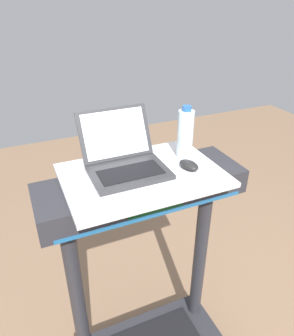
# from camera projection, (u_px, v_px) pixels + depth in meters

# --- Properties ---
(desk_board) EXTENTS (0.66, 0.46, 0.02)m
(desk_board) POSITION_uv_depth(u_px,v_px,m) (142.00, 175.00, 1.34)
(desk_board) COLOR silver
(desk_board) RESTS_ON treadmill_base
(laptop) EXTENTS (0.32, 0.33, 0.22)m
(laptop) POSITION_uv_depth(u_px,v_px,m) (124.00, 159.00, 1.34)
(laptop) COLOR #2D2D30
(laptop) RESTS_ON desk_board
(computer_mouse) EXTENTS (0.08, 0.11, 0.03)m
(computer_mouse) POSITION_uv_depth(u_px,v_px,m) (189.00, 165.00, 1.36)
(computer_mouse) COLOR black
(computer_mouse) RESTS_ON desk_board
(water_bottle) EXTENTS (0.07, 0.07, 0.24)m
(water_bottle) POSITION_uv_depth(u_px,v_px,m) (185.00, 134.00, 1.41)
(water_bottle) COLOR silver
(water_bottle) RESTS_ON desk_board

